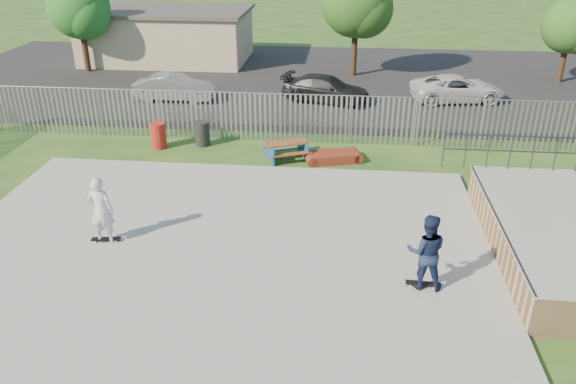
# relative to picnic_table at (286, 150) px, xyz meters

# --- Properties ---
(ground) EXTENTS (120.00, 120.00, 0.00)m
(ground) POSITION_rel_picnic_table_xyz_m (-1.24, -7.14, -0.34)
(ground) COLOR #24501B
(ground) RESTS_ON ground
(concrete_slab) EXTENTS (15.00, 12.00, 0.15)m
(concrete_slab) POSITION_rel_picnic_table_xyz_m (-1.24, -7.14, -0.27)
(concrete_slab) COLOR gray
(concrete_slab) RESTS_ON ground
(quarter_pipe) EXTENTS (5.50, 7.05, 2.19)m
(quarter_pipe) POSITION_rel_picnic_table_xyz_m (8.26, -6.10, 0.21)
(quarter_pipe) COLOR tan
(quarter_pipe) RESTS_ON ground
(fence) EXTENTS (26.04, 16.02, 2.00)m
(fence) POSITION_rel_picnic_table_xyz_m (-0.24, -2.56, 0.66)
(fence) COLOR gray
(fence) RESTS_ON ground
(picnic_table) EXTENTS (1.98, 1.83, 0.68)m
(picnic_table) POSITION_rel_picnic_table_xyz_m (0.00, 0.00, 0.00)
(picnic_table) COLOR brown
(picnic_table) RESTS_ON ground
(funbox) EXTENTS (1.96, 1.35, 0.36)m
(funbox) POSITION_rel_picnic_table_xyz_m (1.78, -0.09, -0.17)
(funbox) COLOR maroon
(funbox) RESTS_ON ground
(trash_bin_red) EXTENTS (0.61, 0.61, 1.02)m
(trash_bin_red) POSITION_rel_picnic_table_xyz_m (-5.19, 0.64, 0.17)
(trash_bin_red) COLOR #9F2318
(trash_bin_red) RESTS_ON ground
(trash_bin_grey) EXTENTS (0.59, 0.59, 0.98)m
(trash_bin_grey) POSITION_rel_picnic_table_xyz_m (-3.52, 1.11, 0.15)
(trash_bin_grey) COLOR black
(trash_bin_grey) RESTS_ON ground
(parking_lot) EXTENTS (40.00, 18.00, 0.02)m
(parking_lot) POSITION_rel_picnic_table_xyz_m (-1.24, 11.86, -0.33)
(parking_lot) COLOR black
(parking_lot) RESTS_ON ground
(car_silver) EXTENTS (3.96, 1.43, 1.30)m
(car_silver) POSITION_rel_picnic_table_xyz_m (-6.36, 7.04, 0.33)
(car_silver) COLOR silver
(car_silver) RESTS_ON parking_lot
(car_dark) EXTENTS (4.70, 2.83, 1.28)m
(car_dark) POSITION_rel_picnic_table_xyz_m (1.21, 7.58, 0.31)
(car_dark) COLOR black
(car_dark) RESTS_ON parking_lot
(car_white) EXTENTS (4.88, 2.84, 1.28)m
(car_white) POSITION_rel_picnic_table_xyz_m (7.73, 8.30, 0.31)
(car_white) COLOR silver
(car_white) RESTS_ON parking_lot
(building) EXTENTS (10.40, 6.40, 3.20)m
(building) POSITION_rel_picnic_table_xyz_m (-9.24, 15.86, 1.27)
(building) COLOR #B7AA8C
(building) RESTS_ON ground
(tree_left) EXTENTS (3.54, 3.54, 5.47)m
(tree_left) POSITION_rel_picnic_table_xyz_m (-13.25, 12.43, 3.33)
(tree_left) COLOR #3F2C19
(tree_left) RESTS_ON ground
(tree_mid) EXTENTS (3.99, 3.99, 6.15)m
(tree_mid) POSITION_rel_picnic_table_xyz_m (2.59, 13.01, 3.80)
(tree_mid) COLOR #3C2C18
(tree_mid) RESTS_ON ground
(tree_right) EXTENTS (2.98, 2.98, 4.59)m
(tree_right) POSITION_rel_picnic_table_xyz_m (14.08, 12.62, 2.74)
(tree_right) COLOR #3D2918
(tree_right) RESTS_ON ground
(skateboard_a) EXTENTS (0.81, 0.24, 0.08)m
(skateboard_a) POSITION_rel_picnic_table_xyz_m (4.17, -8.10, -0.16)
(skateboard_a) COLOR black
(skateboard_a) RESTS_ON concrete_slab
(skateboard_b) EXTENTS (0.82, 0.32, 0.08)m
(skateboard_b) POSITION_rel_picnic_table_xyz_m (-4.39, -6.81, -0.16)
(skateboard_b) COLOR black
(skateboard_b) RESTS_ON concrete_slab
(skater_navy) EXTENTS (0.99, 0.79, 1.95)m
(skater_navy) POSITION_rel_picnic_table_xyz_m (4.17, -8.10, 0.78)
(skater_navy) COLOR #162246
(skater_navy) RESTS_ON concrete_slab
(skater_white) EXTENTS (0.72, 0.49, 1.95)m
(skater_white) POSITION_rel_picnic_table_xyz_m (-4.39, -6.81, 0.78)
(skater_white) COLOR silver
(skater_white) RESTS_ON concrete_slab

